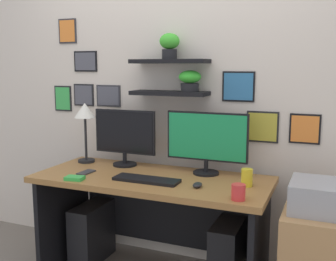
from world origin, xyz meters
The scene contains 14 objects.
back_wall_assembly centered at (0.00, 0.44, 1.35)m, with size 4.40×0.24×2.70m.
desk centered at (0.00, 0.05, 0.54)m, with size 1.60×0.68×0.75m.
monitor_left centered at (-0.32, 0.22, 0.98)m, with size 0.49×0.18×0.42m.
monitor_right centered at (0.32, 0.22, 0.99)m, with size 0.58×0.18×0.43m.
keyboard centered at (0.01, -0.11, 0.76)m, with size 0.44×0.14×0.02m, color black.
computer_mouse centered at (0.37, -0.11, 0.77)m, with size 0.06×0.09×0.03m, color black.
desk_lamp centered at (-0.65, 0.19, 1.11)m, with size 0.16×0.16×0.47m.
cell_phone centered at (-0.47, -0.09, 0.76)m, with size 0.07×0.14×0.01m, color #2D2D33.
coffee_mug centered at (0.65, -0.25, 0.80)m, with size 0.08×0.08×0.09m, color red.
scissors_tray centered at (-0.44, -0.27, 0.76)m, with size 0.12×0.08×0.02m, color green.
water_cup centered at (0.64, 0.03, 0.81)m, with size 0.07×0.07×0.11m, color yellow.
printer centered at (1.11, -0.05, 0.76)m, with size 0.38×0.34×0.17m, color #9E9EA3.
computer_tower_left centered at (-0.55, 0.09, 0.22)m, with size 0.18×0.40×0.45m, color black.
computer_tower_right centered at (0.51, 0.11, 0.23)m, with size 0.18×0.40×0.46m, color black.
Camera 1 is at (1.12, -2.42, 1.49)m, focal length 43.17 mm.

